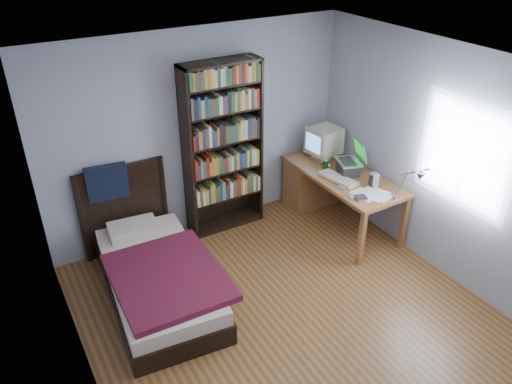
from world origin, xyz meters
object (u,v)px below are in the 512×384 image
(laptop, at_px, (350,165))
(soda_can, at_px, (326,164))
(crt_monitor, at_px, (324,141))
(speaker, at_px, (374,180))
(desk, at_px, (319,180))
(bed, at_px, (155,272))
(bookshelf, at_px, (223,149))
(keyboard, at_px, (338,179))
(desk_lamp, at_px, (417,178))

(laptop, distance_m, soda_can, 0.31)
(crt_monitor, height_order, soda_can, crt_monitor)
(laptop, distance_m, speaker, 0.41)
(desk, bearing_deg, speaker, -83.42)
(desk, distance_m, laptop, 0.66)
(soda_can, distance_m, bed, 2.50)
(desk, relative_size, laptop, 3.94)
(crt_monitor, distance_m, bookshelf, 1.36)
(speaker, bearing_deg, keyboard, 129.81)
(desk, xyz_separation_m, speaker, (0.10, -0.90, 0.40))
(desk, xyz_separation_m, bed, (-2.52, -0.53, -0.16))
(laptop, bearing_deg, desk_lamp, -92.71)
(desk_lamp, distance_m, bookshelf, 2.26)
(desk, distance_m, keyboard, 0.67)
(keyboard, bearing_deg, desk, 64.01)
(keyboard, bearing_deg, bed, 168.31)
(laptop, relative_size, speaker, 2.50)
(desk, xyz_separation_m, bookshelf, (-1.28, 0.27, 0.65))
(soda_can, bearing_deg, bed, -173.10)
(laptop, height_order, bed, bed)
(desk_lamp, bearing_deg, bookshelf, 125.06)
(desk_lamp, xyz_separation_m, soda_can, (-0.12, 1.34, -0.39))
(keyboard, xyz_separation_m, bookshelf, (-1.12, 0.83, 0.32))
(bed, bearing_deg, laptop, 0.82)
(bookshelf, distance_m, bed, 1.69)
(keyboard, bearing_deg, crt_monitor, 59.13)
(bed, bearing_deg, crt_monitor, 12.06)
(keyboard, height_order, bookshelf, bookshelf)
(soda_can, bearing_deg, bookshelf, 156.76)
(soda_can, height_order, bed, bed)
(bed, bearing_deg, speaker, -8.02)
(keyboard, height_order, speaker, speaker)
(speaker, distance_m, soda_can, 0.69)
(desk_lamp, bearing_deg, desk, 90.72)
(desk, bearing_deg, crt_monitor, 18.26)
(keyboard, bearing_deg, bookshelf, 132.58)
(bed, bearing_deg, desk_lamp, -22.34)
(speaker, height_order, bed, bed)
(crt_monitor, height_order, speaker, crt_monitor)
(desk, bearing_deg, bookshelf, 168.12)
(laptop, xyz_separation_m, keyboard, (-0.22, -0.07, -0.10))
(speaker, height_order, soda_can, speaker)
(bookshelf, bearing_deg, desk_lamp, -54.94)
(speaker, bearing_deg, bed, 174.80)
(bookshelf, bearing_deg, speaker, -40.31)
(bed, bearing_deg, desk, 11.91)
(desk, bearing_deg, laptop, -81.85)
(bed, bearing_deg, bookshelf, 32.67)
(laptop, bearing_deg, soda_can, 123.03)
(keyboard, distance_m, speaker, 0.43)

